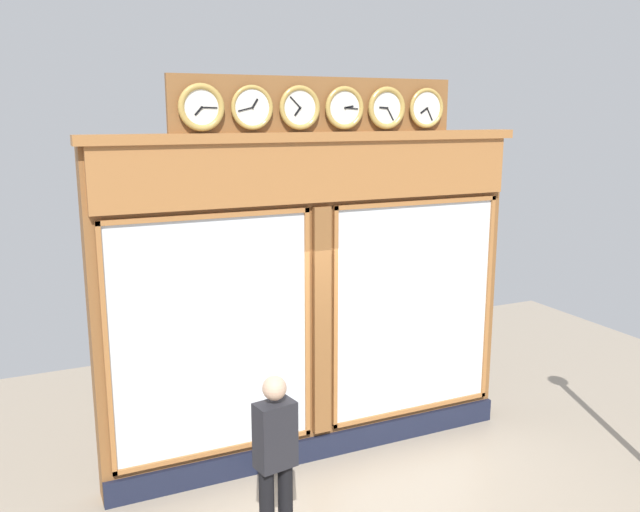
{
  "coord_description": "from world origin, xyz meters",
  "views": [
    {
      "loc": [
        3.06,
        6.57,
        3.97
      ],
      "look_at": [
        0.0,
        0.0,
        2.43
      ],
      "focal_mm": 37.74,
      "sensor_mm": 36.0,
      "label": 1
    }
  ],
  "objects": [
    {
      "name": "shop_facade",
      "position": [
        0.0,
        -0.12,
        1.96
      ],
      "size": [
        5.0,
        0.42,
        4.34
      ],
      "color": "brown",
      "rests_on": "ground_plane"
    },
    {
      "name": "pedestrian",
      "position": [
        1.07,
        1.34,
        0.93
      ],
      "size": [
        0.39,
        0.28,
        1.69
      ],
      "color": "black",
      "rests_on": "ground_plane"
    }
  ]
}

